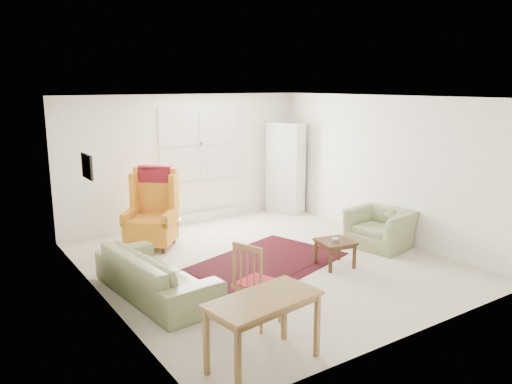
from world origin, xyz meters
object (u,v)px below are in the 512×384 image
wingback_chair (150,209)px  desk (264,332)px  stool (173,230)px  desk_chair (258,283)px  cabinet (286,168)px  coffee_table (335,253)px  sofa (155,265)px  armchair (380,225)px

wingback_chair → desk: size_ratio=1.20×
stool → desk_chair: (-0.49, -3.38, 0.30)m
desk_chair → cabinet: bearing=-58.8°
coffee_table → desk_chair: size_ratio=0.50×
stool → cabinet: bearing=10.7°
coffee_table → cabinet: (1.35, 3.03, 0.74)m
sofa → desk_chair: size_ratio=2.07×
stool → sofa: bearing=-120.0°
wingback_chair → stool: wingback_chair is taller
armchair → stool: (-2.77, 2.22, -0.18)m
stool → cabinet: 2.99m
wingback_chair → coffee_table: 3.10m
cabinet → desk: cabinet is taller
sofa → desk: sofa is taller
sofa → coffee_table: size_ratio=4.14×
stool → cabinet: (2.85, 0.54, 0.75)m
sofa → desk: size_ratio=1.84×
desk → desk_chair: bearing=59.4°
cabinet → desk: bearing=-153.4°
coffee_table → stool: bearing=120.9°
wingback_chair → stool: (0.45, 0.13, -0.47)m
coffee_table → stool: coffee_table is taller
coffee_table → sofa: bearing=169.3°
sofa → stool: bearing=-35.5°
armchair → coffee_table: 1.32m
coffee_table → cabinet: size_ratio=0.26×
wingback_chair → coffee_table: (1.95, -2.37, -0.47)m
armchair → wingback_chair: (-3.22, 2.09, 0.29)m
sofa → stool: sofa is taller
armchair → wingback_chair: 3.85m
cabinet → wingback_chair: bearing=167.0°
wingback_chair → cabinet: size_ratio=0.71×
armchair → desk_chair: desk_chair is taller
desk → desk_chair: size_ratio=1.12×
sofa → stool: (1.15, 2.00, -0.22)m
stool → desk: (-0.93, -4.13, 0.16)m
stool → armchair: bearing=-38.7°
coffee_table → cabinet: 3.40m
armchair → cabinet: bearing=167.1°
wingback_chair → stool: size_ratio=3.40×
armchair → desk: (-3.70, -1.92, -0.03)m
coffee_table → cabinet: cabinet is taller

